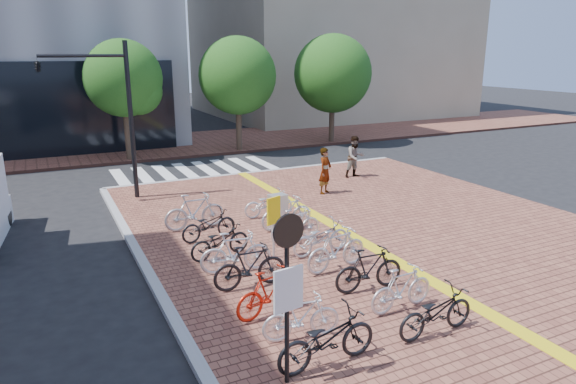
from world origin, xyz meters
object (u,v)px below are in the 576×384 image
bike_6 (209,225)px  bike_7 (195,211)px  bike_0 (327,339)px  bike_12 (321,237)px  bike_8 (436,312)px  bike_4 (236,252)px  bike_13 (296,225)px  bike_15 (269,204)px  bike_10 (369,269)px  notice_sign (288,280)px  utility_box (278,213)px  bike_1 (301,317)px  bike_5 (220,241)px  bike_2 (271,292)px  yellow_sign (274,216)px  bike_9 (402,289)px  pedestrian_a (325,171)px  bike_11 (337,249)px  pedestrian_b (355,157)px  traffic_light_pole (90,93)px  bike_14 (287,213)px  bike_3 (250,266)px

bike_6 → bike_7: 1.08m
bike_0 → bike_12: size_ratio=1.09×
bike_0 → bike_8: bearing=-93.0°
bike_4 → bike_13: bike_4 is taller
bike_7 → bike_15: size_ratio=1.11×
bike_10 → notice_sign: size_ratio=0.58×
bike_4 → bike_15: bearing=-23.7°
bike_12 → bike_13: 1.14m
bike_6 → utility_box: bearing=-105.0°
bike_1 → bike_5: 4.57m
bike_2 → bike_10: 2.49m
bike_7 → utility_box: 2.58m
notice_sign → yellow_sign: bearing=67.7°
bike_5 → bike_6: bike_5 is taller
bike_12 → bike_15: bike_12 is taller
bike_15 → notice_sign: (-3.36, -8.30, 1.43)m
bike_9 → bike_1: bearing=88.3°
bike_0 → pedestrian_a: 11.35m
bike_11 → pedestrian_b: pedestrian_b is taller
bike_1 → traffic_light_pole: (-2.30, 11.56, 3.48)m
bike_2 → bike_15: bearing=-35.4°
bike_2 → notice_sign: bearing=150.9°
bike_10 → pedestrian_b: pedestrian_b is taller
bike_2 → bike_8: size_ratio=0.95×
bike_8 → bike_1: bearing=66.0°
bike_11 → bike_5: bearing=40.5°
bike_14 → traffic_light_pole: bearing=37.2°
bike_11 → traffic_light_pole: (-4.59, 9.08, 3.39)m
bike_7 → bike_5: bearing=178.7°
bike_1 → notice_sign: size_ratio=0.52×
bike_11 → bike_14: (0.23, 3.33, -0.03)m
bike_2 → traffic_light_pole: (-2.17, 10.42, 3.43)m
bike_10 → bike_12: 2.42m
bike_15 → pedestrian_a: (3.14, 1.69, 0.44)m
bike_1 → bike_5: size_ratio=0.89×
bike_2 → bike_9: (2.58, -1.05, -0.02)m
bike_7 → yellow_sign: (1.25, -3.17, 0.60)m
bike_12 → yellow_sign: size_ratio=1.06×
bike_8 → traffic_light_pole: traffic_light_pole is taller
bike_6 → bike_13: 2.55m
bike_0 → utility_box: utility_box is taller
bike_8 → pedestrian_a: bearing=-20.0°
bike_2 → yellow_sign: 3.13m
bike_1 → bike_2: bearing=16.3°
bike_3 → notice_sign: 3.94m
bike_8 → bike_12: bearing=-2.4°
bike_4 → bike_14: (2.56, 2.37, -0.01)m
bike_8 → bike_7: bearing=15.2°
bike_12 → notice_sign: size_ratio=0.60×
bike_0 → pedestrian_b: (8.19, 11.55, 0.39)m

